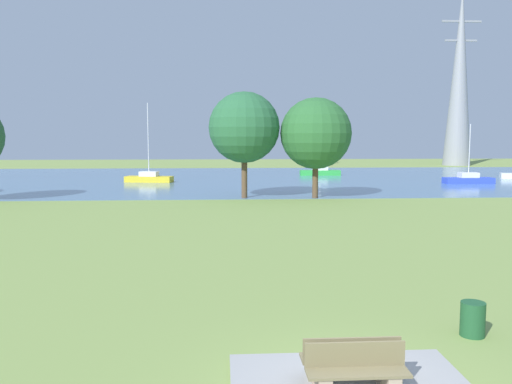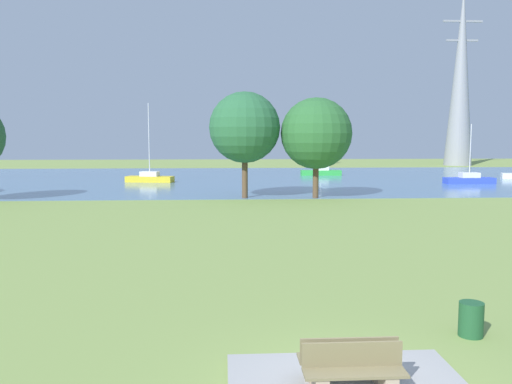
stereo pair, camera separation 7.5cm
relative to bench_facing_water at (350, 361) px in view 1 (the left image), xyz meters
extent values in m
plane|color=#7F994C|center=(0.00, 21.73, -0.47)|extent=(160.00, 160.00, 0.00)
cube|color=tan|center=(-0.60, 0.05, -0.17)|extent=(0.24, 0.44, 0.40)
cube|color=tan|center=(0.60, 0.05, -0.17)|extent=(0.24, 0.44, 0.40)
cube|color=olive|center=(0.00, 0.05, 0.06)|extent=(1.80, 0.48, 0.05)
cube|color=olive|center=(0.00, -0.16, 0.30)|extent=(1.80, 0.05, 0.44)
cube|color=tan|center=(0.60, -0.59, -0.17)|extent=(0.24, 0.44, 0.40)
cube|color=olive|center=(0.00, -0.59, 0.06)|extent=(1.80, 0.48, 0.05)
cube|color=olive|center=(0.00, -0.37, 0.30)|extent=(1.80, 0.05, 0.44)
cylinder|color=#1E512D|center=(3.44, 2.28, -0.07)|extent=(0.56, 0.56, 0.80)
cube|color=#527BA1|center=(0.00, 49.73, -0.46)|extent=(140.00, 40.00, 0.02)
cube|color=blue|center=(21.97, 41.70, -0.15)|extent=(4.81, 1.54, 0.60)
cube|color=white|center=(21.97, 41.70, 0.40)|extent=(1.81, 1.11, 0.50)
cylinder|color=silver|center=(21.97, 41.70, 2.78)|extent=(0.10, 0.10, 5.26)
cube|color=yellow|center=(-9.86, 45.39, -0.15)|extent=(5.01, 2.46, 0.60)
cube|color=white|center=(-9.86, 45.39, 0.40)|extent=(1.99, 1.45, 0.50)
cylinder|color=silver|center=(-9.86, 45.39, 3.86)|extent=(0.10, 0.10, 7.42)
cube|color=green|center=(9.43, 54.18, -0.15)|extent=(4.84, 1.64, 0.60)
cube|color=white|center=(9.43, 54.18, 0.40)|extent=(1.83, 1.15, 0.50)
cylinder|color=silver|center=(9.43, 54.18, 2.42)|extent=(0.10, 0.10, 4.54)
cylinder|color=brown|center=(-0.69, 30.70, 1.26)|extent=(0.44, 0.44, 3.46)
sphere|color=#29623B|center=(-0.69, 30.70, 4.86)|extent=(5.34, 5.34, 5.34)
cylinder|color=brown|center=(4.65, 30.31, 1.03)|extent=(0.44, 0.44, 3.01)
sphere|color=#2B6432|center=(4.65, 30.31, 4.41)|extent=(5.35, 5.35, 5.35)
cone|color=gray|center=(35.91, 75.51, 13.91)|extent=(4.40, 4.40, 28.76)
cube|color=gray|center=(35.91, 75.51, 22.54)|extent=(6.40, 0.30, 0.30)
cube|color=gray|center=(35.91, 75.51, 19.54)|extent=(5.20, 0.30, 0.30)
camera|label=1|loc=(-2.32, -9.31, 4.13)|focal=37.28mm
camera|label=2|loc=(-2.24, -9.31, 4.13)|focal=37.28mm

